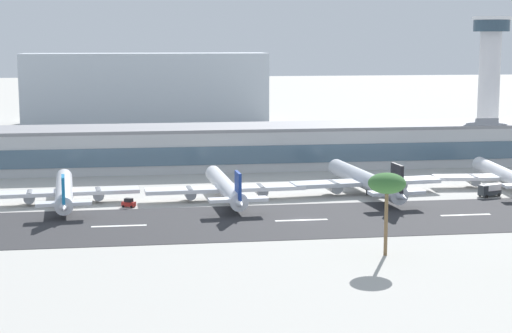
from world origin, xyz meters
TOP-DOWN VIEW (x-y plane):
  - ground_plane at (0.00, 0.00)m, footprint 1400.00×1400.00m
  - runway_strip at (0.00, -0.96)m, footprint 800.00×35.83m
  - runway_centreline_dash_3 at (-40.93, -0.96)m, footprint 12.00×1.20m
  - runway_centreline_dash_4 at (-0.32, -0.96)m, footprint 12.00×1.20m
  - runway_centreline_dash_5 at (38.52, -0.96)m, footprint 12.00×1.20m
  - terminal_building at (3.29, 78.21)m, footprint 210.19×23.87m
  - control_tower at (91.10, 107.70)m, footprint 13.98×13.98m
  - distant_hotel_block at (-31.70, 221.78)m, footprint 115.89×24.24m
  - airliner_blue_tail_gate_0 at (-54.72, 25.48)m, footprint 37.23×47.71m
  - airliner_navy_tail_gate_1 at (-14.64, 24.26)m, footprint 40.87×48.79m
  - airliner_black_tail_gate_2 at (22.95, 27.34)m, footprint 40.52×52.17m
  - airliner_red_tail_gate_3 at (63.09, 31.36)m, footprint 39.08×47.73m
  - service_baggage_tug_0 at (-38.94, 19.61)m, footprint 3.58×2.97m
  - service_box_truck_1 at (53.53, 19.87)m, footprint 6.46×4.25m
  - palm_tree_1 at (9.45, -32.92)m, footprint 7.09×7.09m

SIDE VIEW (x-z plane):
  - ground_plane at x=0.00m, z-range 0.00..0.00m
  - runway_strip at x=0.00m, z-range 0.00..0.08m
  - runway_centreline_dash_3 at x=-40.93m, z-range 0.08..0.09m
  - runway_centreline_dash_4 at x=-0.32m, z-range 0.08..0.09m
  - runway_centreline_dash_5 at x=38.52m, z-range 0.08..0.09m
  - service_baggage_tug_0 at x=-38.94m, z-range -0.05..2.15m
  - service_box_truck_1 at x=53.53m, z-range 0.16..3.41m
  - airliner_blue_tail_gate_0 at x=-54.72m, z-range -1.80..8.16m
  - airliner_red_tail_gate_3 at x=63.09m, z-range -1.81..8.16m
  - airliner_navy_tail_gate_1 at x=-14.64m, z-range -1.85..8.33m
  - airliner_black_tail_gate_2 at x=22.95m, z-range -1.97..8.93m
  - terminal_building at x=3.29m, z-range 0.00..13.28m
  - palm_tree_1 at x=9.45m, z-range 5.73..21.54m
  - distant_hotel_block at x=-31.70m, z-range 0.00..33.45m
  - control_tower at x=91.10m, z-range 3.86..52.16m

